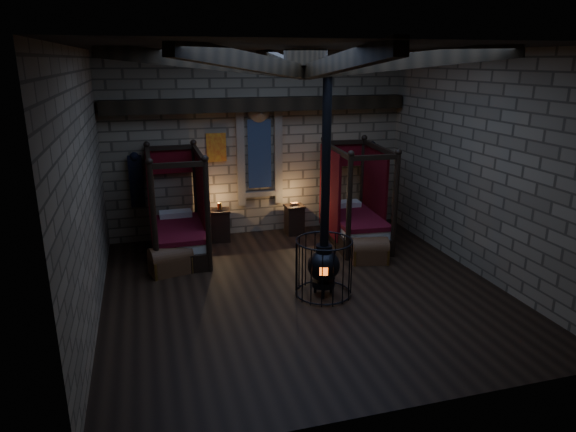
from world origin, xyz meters
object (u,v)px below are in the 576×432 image
object	(u,v)px
trunk_left	(171,261)
stove	(324,262)
bed_right	(354,219)
trunk_right	(369,251)
bed_left	(178,230)

from	to	relation	value
trunk_left	stove	world-z (taller)	stove
bed_right	trunk_right	bearing A→B (deg)	-94.32
trunk_left	bed_right	bearing A→B (deg)	-3.86
trunk_left	trunk_right	size ratio (longest dim) A/B	1.08
bed_left	trunk_right	size ratio (longest dim) A/B	2.71
trunk_left	stove	distance (m)	3.09
bed_left	bed_right	size ratio (longest dim) A/B	1.01
bed_right	trunk_right	xyz separation A→B (m)	(-0.19, -1.28, -0.30)
trunk_right	bed_right	bearing A→B (deg)	93.26
bed_right	stove	distance (m)	2.95
trunk_left	stove	xyz separation A→B (m)	(2.54, -1.73, 0.36)
bed_left	trunk_right	world-z (taller)	bed_left
bed_right	trunk_right	distance (m)	1.32
bed_left	trunk_right	distance (m)	4.04
bed_right	trunk_right	size ratio (longest dim) A/B	2.69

